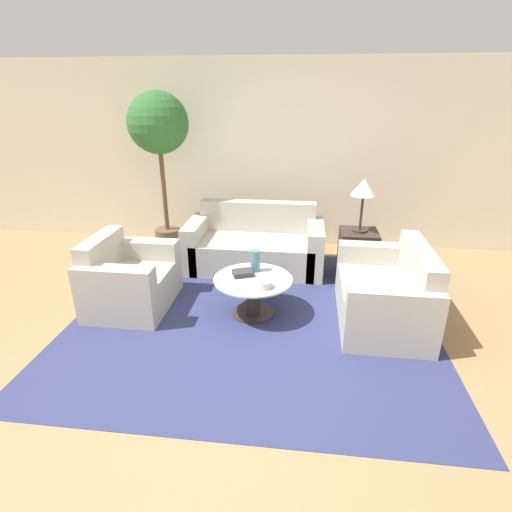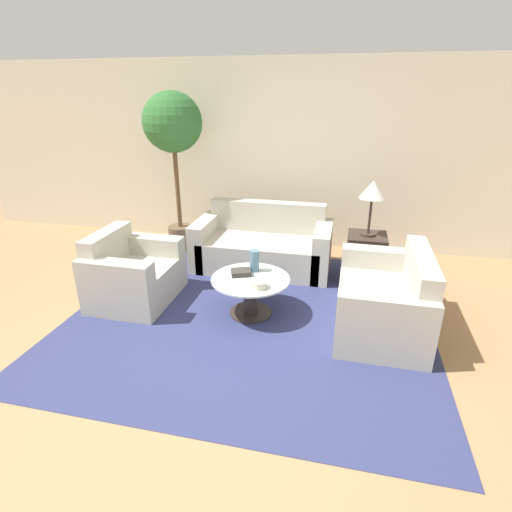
% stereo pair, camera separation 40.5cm
% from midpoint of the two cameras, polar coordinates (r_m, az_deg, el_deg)
% --- Properties ---
extents(ground_plane, '(14.00, 14.00, 0.00)m').
position_cam_midpoint_polar(ground_plane, '(3.64, -6.94, -14.03)').
color(ground_plane, '#9E754C').
extents(wall_back, '(10.00, 0.06, 2.60)m').
position_cam_midpoint_polar(wall_back, '(5.91, -0.71, 14.12)').
color(wall_back, beige).
rests_on(wall_back, ground_plane).
extents(rug, '(3.60, 3.36, 0.01)m').
position_cam_midpoint_polar(rug, '(4.22, -3.19, -8.22)').
color(rug, navy).
rests_on(rug, ground_plane).
extents(sofa_main, '(1.74, 0.85, 0.81)m').
position_cam_midpoint_polar(sofa_main, '(5.24, -2.28, 1.38)').
color(sofa_main, '#B2AD9E').
rests_on(sofa_main, ground_plane).
extents(armchair, '(0.79, 0.96, 0.77)m').
position_cam_midpoint_polar(armchair, '(4.54, -20.40, -3.53)').
color(armchair, '#B2AD9E').
rests_on(armchair, ground_plane).
extents(loveseat, '(0.83, 1.31, 0.79)m').
position_cam_midpoint_polar(loveseat, '(4.13, 15.78, -5.56)').
color(loveseat, '#B2AD9E').
rests_on(loveseat, ground_plane).
extents(coffee_table, '(0.80, 0.80, 0.41)m').
position_cam_midpoint_polar(coffee_table, '(4.09, -3.26, -5.08)').
color(coffee_table, '#332823').
rests_on(coffee_table, ground_plane).
extents(side_table, '(0.45, 0.45, 0.59)m').
position_cam_midpoint_polar(side_table, '(5.05, 12.05, 0.29)').
color(side_table, '#332823').
rests_on(side_table, ground_plane).
extents(table_lamp, '(0.30, 0.30, 0.65)m').
position_cam_midpoint_polar(table_lamp, '(4.81, 12.83, 9.26)').
color(table_lamp, '#332823').
rests_on(table_lamp, side_table).
extents(potted_plant, '(0.79, 0.79, 2.18)m').
position_cam_midpoint_polar(potted_plant, '(5.58, -15.83, 16.41)').
color(potted_plant, brown).
rests_on(potted_plant, ground_plane).
extents(vase, '(0.10, 0.10, 0.23)m').
position_cam_midpoint_polar(vase, '(4.15, -2.91, -0.75)').
color(vase, slate).
rests_on(vase, coffee_table).
extents(bowl, '(0.15, 0.15, 0.07)m').
position_cam_midpoint_polar(bowl, '(3.83, -1.92, -4.12)').
color(bowl, beige).
rests_on(bowl, coffee_table).
extents(book_stack, '(0.24, 0.22, 0.05)m').
position_cam_midpoint_polar(book_stack, '(4.09, -4.74, -2.50)').
color(book_stack, '#38332D').
rests_on(book_stack, coffee_table).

